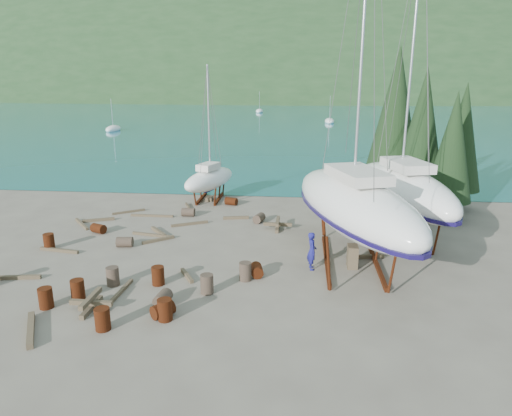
# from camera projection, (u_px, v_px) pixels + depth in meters

# --- Properties ---
(ground) EXTENTS (600.00, 600.00, 0.00)m
(ground) POSITION_uv_depth(u_px,v_px,m) (211.00, 271.00, 22.62)
(ground) COLOR #61584D
(ground) RESTS_ON ground
(bay_water) EXTENTS (700.00, 700.00, 0.00)m
(bay_water) POSITION_uv_depth(u_px,v_px,m) (298.00, 92.00, 324.08)
(bay_water) COLOR #1A6F86
(bay_water) RESTS_ON ground
(far_hill) EXTENTS (800.00, 360.00, 110.00)m
(far_hill) POSITION_uv_depth(u_px,v_px,m) (298.00, 92.00, 328.87)
(far_hill) COLOR #1D381C
(far_hill) RESTS_ON ground
(far_house_left) EXTENTS (6.60, 5.60, 5.60)m
(far_house_left) POSITION_uv_depth(u_px,v_px,m) (163.00, 93.00, 209.50)
(far_house_left) COLOR beige
(far_house_left) RESTS_ON ground
(far_house_center) EXTENTS (6.60, 5.60, 5.60)m
(far_house_center) POSITION_uv_depth(u_px,v_px,m) (250.00, 93.00, 205.61)
(far_house_center) COLOR beige
(far_house_center) RESTS_ON ground
(far_house_right) EXTENTS (6.60, 5.60, 5.60)m
(far_house_right) POSITION_uv_depth(u_px,v_px,m) (362.00, 94.00, 200.73)
(far_house_right) COLOR beige
(far_house_right) RESTS_ON ground
(cypress_near_right) EXTENTS (3.60, 3.60, 10.00)m
(cypress_near_right) POSITION_uv_depth(u_px,v_px,m) (422.00, 130.00, 31.30)
(cypress_near_right) COLOR black
(cypress_near_right) RESTS_ON ground
(cypress_mid_right) EXTENTS (3.06, 3.06, 8.50)m
(cypress_mid_right) POSITION_uv_depth(u_px,v_px,m) (452.00, 147.00, 29.48)
(cypress_mid_right) COLOR black
(cypress_mid_right) RESTS_ON ground
(cypress_back_left) EXTENTS (4.14, 4.14, 11.50)m
(cypress_back_left) POSITION_uv_depth(u_px,v_px,m) (395.00, 115.00, 33.12)
(cypress_back_left) COLOR black
(cypress_back_left) RESTS_ON ground
(cypress_far_right) EXTENTS (3.24, 3.24, 9.00)m
(cypress_far_right) POSITION_uv_depth(u_px,v_px,m) (462.00, 137.00, 32.12)
(cypress_far_right) COLOR black
(cypress_far_right) RESTS_ON ground
(moored_boat_left) EXTENTS (2.00, 5.00, 6.05)m
(moored_boat_left) POSITION_uv_depth(u_px,v_px,m) (113.00, 129.00, 82.86)
(moored_boat_left) COLOR white
(moored_boat_left) RESTS_ON ground
(moored_boat_mid) EXTENTS (2.00, 5.00, 6.05)m
(moored_boat_mid) POSITION_uv_depth(u_px,v_px,m) (329.00, 121.00, 98.10)
(moored_boat_mid) COLOR white
(moored_boat_mid) RESTS_ON ground
(moored_boat_far) EXTENTS (2.00, 5.00, 6.05)m
(moored_boat_far) POSITION_uv_depth(u_px,v_px,m) (259.00, 111.00, 128.57)
(moored_boat_far) COLOR white
(moored_boat_far) RESTS_ON ground
(large_sailboat_near) EXTENTS (7.41, 12.85, 19.44)m
(large_sailboat_near) POSITION_uv_depth(u_px,v_px,m) (354.00, 204.00, 22.80)
(large_sailboat_near) COLOR white
(large_sailboat_near) RESTS_ON ground
(large_sailboat_far) EXTENTS (6.04, 11.74, 17.84)m
(large_sailboat_far) POSITION_uv_depth(u_px,v_px,m) (402.00, 189.00, 26.88)
(large_sailboat_far) COLOR white
(large_sailboat_far) RESTS_ON ground
(small_sailboat_shore) EXTENTS (4.03, 6.67, 10.20)m
(small_sailboat_shore) POSITION_uv_depth(u_px,v_px,m) (209.00, 179.00, 35.42)
(small_sailboat_shore) COLOR white
(small_sailboat_shore) RESTS_ON ground
(worker) EXTENTS (0.56, 0.77, 1.93)m
(worker) POSITION_uv_depth(u_px,v_px,m) (312.00, 251.00, 22.59)
(worker) COLOR navy
(worker) RESTS_ON ground
(drum_1) EXTENTS (0.66, 0.93, 0.58)m
(drum_1) POSITION_uv_depth(u_px,v_px,m) (163.00, 298.00, 19.14)
(drum_1) COLOR #2D2823
(drum_1) RESTS_ON ground
(drum_2) EXTENTS (1.04, 0.89, 0.58)m
(drum_2) POSITION_uv_depth(u_px,v_px,m) (98.00, 229.00, 28.08)
(drum_2) COLOR #54210E
(drum_2) RESTS_ON ground
(drum_3) EXTENTS (0.58, 0.58, 0.88)m
(drum_3) POSITION_uv_depth(u_px,v_px,m) (102.00, 319.00, 17.20)
(drum_3) COLOR #54210E
(drum_3) RESTS_ON ground
(drum_4) EXTENTS (1.01, 0.81, 0.58)m
(drum_4) POSITION_uv_depth(u_px,v_px,m) (231.00, 201.00, 34.32)
(drum_4) COLOR #54210E
(drum_4) RESTS_ON ground
(drum_5) EXTENTS (0.58, 0.58, 0.88)m
(drum_5) POSITION_uv_depth(u_px,v_px,m) (245.00, 271.00, 21.46)
(drum_5) COLOR #2D2823
(drum_5) RESTS_ON ground
(drum_6) EXTENTS (0.74, 0.98, 0.58)m
(drum_6) POSITION_uv_depth(u_px,v_px,m) (257.00, 270.00, 21.96)
(drum_6) COLOR #54210E
(drum_6) RESTS_ON ground
(drum_7) EXTENTS (0.58, 0.58, 0.88)m
(drum_7) POSITION_uv_depth(u_px,v_px,m) (165.00, 310.00, 17.89)
(drum_7) COLOR #54210E
(drum_7) RESTS_ON ground
(drum_8) EXTENTS (0.58, 0.58, 0.88)m
(drum_8) POSITION_uv_depth(u_px,v_px,m) (49.00, 241.00, 25.42)
(drum_8) COLOR #54210E
(drum_8) RESTS_ON ground
(drum_9) EXTENTS (0.88, 0.59, 0.58)m
(drum_9) POSITION_uv_depth(u_px,v_px,m) (188.00, 212.00, 31.53)
(drum_9) COLOR #2D2823
(drum_9) RESTS_ON ground
(drum_10) EXTENTS (0.58, 0.58, 0.88)m
(drum_10) POSITION_uv_depth(u_px,v_px,m) (46.00, 298.00, 18.86)
(drum_10) COLOR #54210E
(drum_10) RESTS_ON ground
(drum_11) EXTENTS (0.82, 1.01, 0.58)m
(drum_11) POSITION_uv_depth(u_px,v_px,m) (259.00, 218.00, 30.18)
(drum_11) COLOR #2D2823
(drum_11) RESTS_ON ground
(drum_12) EXTENTS (1.01, 1.05, 0.58)m
(drum_12) POSITION_uv_depth(u_px,v_px,m) (163.00, 310.00, 18.19)
(drum_12) COLOR #54210E
(drum_12) RESTS_ON ground
(drum_13) EXTENTS (0.58, 0.58, 0.88)m
(drum_13) POSITION_uv_depth(u_px,v_px,m) (78.00, 289.00, 19.63)
(drum_13) COLOR #54210E
(drum_13) RESTS_ON ground
(drum_14) EXTENTS (0.58, 0.58, 0.88)m
(drum_14) POSITION_uv_depth(u_px,v_px,m) (158.00, 276.00, 21.00)
(drum_14) COLOR #54210E
(drum_14) RESTS_ON ground
(drum_15) EXTENTS (0.93, 0.67, 0.58)m
(drum_15) POSITION_uv_depth(u_px,v_px,m) (125.00, 242.00, 25.77)
(drum_15) COLOR #2D2823
(drum_15) RESTS_ON ground
(drum_16) EXTENTS (0.58, 0.58, 0.88)m
(drum_16) POSITION_uv_depth(u_px,v_px,m) (113.00, 276.00, 20.92)
(drum_16) COLOR #2D2823
(drum_16) RESTS_ON ground
(drum_17) EXTENTS (0.58, 0.58, 0.88)m
(drum_17) POSITION_uv_depth(u_px,v_px,m) (207.00, 284.00, 20.14)
(drum_17) COLOR #2D2823
(drum_17) RESTS_ON ground
(timber_0) EXTENTS (1.97, 1.45, 0.14)m
(timber_0) POSITION_uv_depth(u_px,v_px,m) (129.00, 212.00, 32.42)
(timber_0) COLOR brown
(timber_0) RESTS_ON ground
(timber_1) EXTENTS (1.79, 0.50, 0.19)m
(timber_1) POSITION_uv_depth(u_px,v_px,m) (367.00, 257.00, 24.16)
(timber_1) COLOR brown
(timber_1) RESTS_ON ground
(timber_2) EXTENTS (1.96, 0.99, 0.19)m
(timber_2) POSITION_uv_depth(u_px,v_px,m) (99.00, 220.00, 30.47)
(timber_2) COLOR brown
(timber_2) RESTS_ON ground
(timber_3) EXTENTS (0.27, 3.15, 0.15)m
(timber_3) POSITION_uv_depth(u_px,v_px,m) (117.00, 295.00, 19.90)
(timber_3) COLOR brown
(timber_3) RESTS_ON ground
(timber_4) EXTENTS (1.63, 1.40, 0.17)m
(timber_4) POSITION_uv_depth(u_px,v_px,m) (158.00, 240.00, 26.71)
(timber_4) COLOR brown
(timber_4) RESTS_ON ground
(timber_6) EXTENTS (1.76, 0.51, 0.19)m
(timber_6) POSITION_uv_depth(u_px,v_px,m) (236.00, 218.00, 30.94)
(timber_6) COLOR brown
(timber_6) RESTS_ON ground
(timber_7) EXTENTS (0.98, 1.44, 0.17)m
(timber_7) POSITION_uv_depth(u_px,v_px,m) (187.00, 276.00, 21.86)
(timber_7) COLOR brown
(timber_7) RESTS_ON ground
(timber_8) EXTENTS (1.39, 1.61, 0.19)m
(timber_8) POSITION_uv_depth(u_px,v_px,m) (159.00, 232.00, 28.10)
(timber_8) COLOR brown
(timber_8) RESTS_ON ground
(timber_9) EXTENTS (0.97, 2.02, 0.15)m
(timber_9) POSITION_uv_depth(u_px,v_px,m) (188.00, 207.00, 33.57)
(timber_9) COLOR brown
(timber_9) RESTS_ON ground
(timber_10) EXTENTS (2.23, 1.29, 0.16)m
(timber_10) POSITION_uv_depth(u_px,v_px,m) (190.00, 224.00, 29.68)
(timber_10) COLOR brown
(timber_10) RESTS_ON ground
(timber_11) EXTENTS (2.59, 0.67, 0.15)m
(timber_11) POSITION_uv_depth(u_px,v_px,m) (152.00, 235.00, 27.59)
(timber_11) COLOR brown
(timber_11) RESTS_ON ground
(timber_12) EXTENTS (2.38, 0.56, 0.17)m
(timber_12) POSITION_uv_depth(u_px,v_px,m) (59.00, 250.00, 25.09)
(timber_12) COLOR brown
(timber_12) RESTS_ON ground
(timber_14) EXTENTS (2.99, 0.68, 0.18)m
(timber_14) POSITION_uv_depth(u_px,v_px,m) (8.00, 278.00, 21.62)
(timber_14) COLOR brown
(timber_14) RESTS_ON ground
(timber_15) EXTENTS (2.97, 0.15, 0.15)m
(timber_15) POSITION_uv_depth(u_px,v_px,m) (152.00, 216.00, 31.48)
(timber_15) COLOR brown
(timber_15) RESTS_ON ground
(timber_16) EXTENTS (1.47, 2.33, 0.23)m
(timber_16) POSITION_uv_depth(u_px,v_px,m) (31.00, 330.00, 17.10)
(timber_16) COLOR brown
(timber_16) RESTS_ON ground
(timber_17) EXTENTS (1.81, 2.07, 0.16)m
(timber_17) POSITION_uv_depth(u_px,v_px,m) (82.00, 224.00, 29.66)
(timber_17) COLOR brown
(timber_17) RESTS_ON ground
(timber_pile_fore) EXTENTS (1.80, 1.80, 0.60)m
(timber_pile_fore) POSITION_uv_depth(u_px,v_px,m) (91.00, 303.00, 18.75)
(timber_pile_fore) COLOR brown
(timber_pile_fore) RESTS_ON ground
(timber_pile_aft) EXTENTS (1.80, 1.80, 0.60)m
(timber_pile_aft) POSITION_uv_depth(u_px,v_px,m) (278.00, 224.00, 28.86)
(timber_pile_aft) COLOR brown
(timber_pile_aft) RESTS_ON ground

